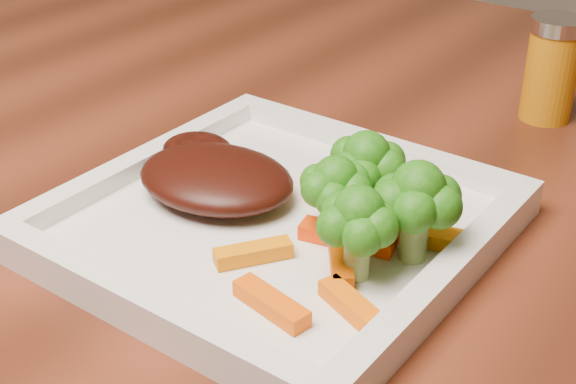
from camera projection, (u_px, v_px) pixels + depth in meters
The scene contains 15 objects.
plate at pixel (276, 227), 0.55m from camera, with size 0.27×0.27×0.01m, color white.
steak at pixel (216, 178), 0.57m from camera, with size 0.12×0.09×0.03m, color #380D08.
broccoli_0 at pixel (366, 171), 0.53m from camera, with size 0.06×0.06×0.07m, color #106513, non-canonical shape.
broccoli_1 at pixel (416, 214), 0.49m from camera, with size 0.06×0.06×0.06m, color #2B6310, non-canonical shape.
broccoli_2 at pixel (358, 234), 0.47m from camera, with size 0.06×0.06×0.06m, color #2A6711, non-canonical shape.
broccoli_3 at pixel (335, 195), 0.51m from camera, with size 0.05×0.05×0.06m, color #2A6B11, non-canonical shape.
carrot_0 at pixel (271, 303), 0.46m from camera, with size 0.05×0.01×0.01m, color #EF5603.
carrot_1 at pixel (352, 306), 0.45m from camera, with size 0.05×0.01×0.01m, color #F26403.
carrot_2 at pixel (253, 253), 0.50m from camera, with size 0.05×0.01×0.01m, color orange.
carrot_3 at pixel (433, 237), 0.52m from camera, with size 0.06×0.02×0.01m, color orange.
carrot_4 at pixel (344, 181), 0.58m from camera, with size 0.06×0.02×0.01m, color orange.
carrot_5 at pixel (341, 262), 0.49m from camera, with size 0.05×0.01×0.01m, color #CB4B03.
carrot_6 at pixel (347, 237), 0.52m from camera, with size 0.06×0.02×0.01m, color #F73B04.
spice_shaker at pixel (552, 69), 0.70m from camera, with size 0.04×0.04×0.09m, color #B86C0A.
carrot_7 at pixel (342, 185), 0.58m from camera, with size 0.05×0.01×0.01m, color #CD4A03.
Camera 1 is at (0.43, -0.73, 1.05)m, focal length 50.00 mm.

